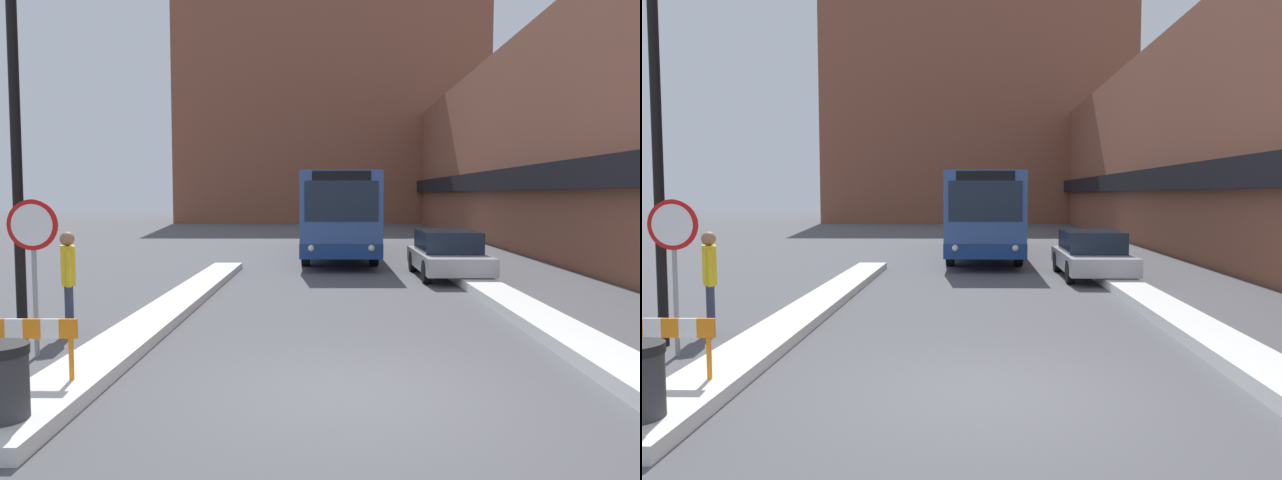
{
  "view_description": "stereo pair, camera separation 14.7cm",
  "coord_description": "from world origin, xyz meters",
  "views": [
    {
      "loc": [
        -0.38,
        -7.5,
        2.46
      ],
      "look_at": [
        -0.51,
        5.89,
        1.46
      ],
      "focal_mm": 35.0,
      "sensor_mm": 36.0,
      "label": 1
    },
    {
      "loc": [
        -0.23,
        -7.5,
        2.46
      ],
      "look_at": [
        -0.51,
        5.89,
        1.46
      ],
      "focal_mm": 35.0,
      "sensor_mm": 36.0,
      "label": 2
    }
  ],
  "objects": [
    {
      "name": "snow_bank_left",
      "position": [
        -3.6,
        5.4,
        0.09
      ],
      "size": [
        0.9,
        15.01,
        0.19
      ],
      "color": "silver",
      "rests_on": "ground_plane"
    },
    {
      "name": "ground_plane",
      "position": [
        0.0,
        0.0,
        0.0
      ],
      "size": [
        160.0,
        160.0,
        0.0
      ],
      "primitive_type": "plane",
      "color": "#515156"
    },
    {
      "name": "pedestrian",
      "position": [
        -4.85,
        3.15,
        1.09
      ],
      "size": [
        0.41,
        0.54,
        1.81
      ],
      "rotation": [
        0.0,
        0.0,
        -1.14
      ],
      "color": "#333851",
      "rests_on": "ground_plane"
    },
    {
      "name": "city_bus",
      "position": [
        0.08,
        17.12,
        1.73
      ],
      "size": [
        2.59,
        11.53,
        3.18
      ],
      "color": "#335193",
      "rests_on": "ground_plane"
    },
    {
      "name": "construction_barricade",
      "position": [
        -3.96,
        -0.06,
        0.67
      ],
      "size": [
        1.1,
        0.06,
        0.94
      ],
      "color": "orange",
      "rests_on": "ground_plane"
    },
    {
      "name": "snow_bank_right",
      "position": [
        3.6,
        4.41,
        0.12
      ],
      "size": [
        0.9,
        13.83,
        0.23
      ],
      "color": "silver",
      "rests_on": "ground_plane"
    },
    {
      "name": "stop_sign",
      "position": [
        -4.75,
        1.71,
        1.73
      ],
      "size": [
        0.76,
        0.08,
        2.38
      ],
      "color": "gray",
      "rests_on": "ground_plane"
    },
    {
      "name": "building_backdrop_far",
      "position": [
        0.0,
        47.65,
        9.61
      ],
      "size": [
        26.0,
        8.0,
        19.22
      ],
      "color": "brown",
      "rests_on": "ground_plane"
    },
    {
      "name": "street_lamp",
      "position": [
        -4.97,
        2.32,
        3.83
      ],
      "size": [
        1.46,
        0.36,
        6.16
      ],
      "color": "black",
      "rests_on": "ground_plane"
    },
    {
      "name": "parked_car_front",
      "position": [
        3.2,
        10.8,
        0.7
      ],
      "size": [
        1.88,
        4.32,
        1.37
      ],
      "color": "#B7B7BC",
      "rests_on": "ground_plane"
    },
    {
      "name": "building_row_right",
      "position": [
        9.97,
        24.0,
        4.53
      ],
      "size": [
        5.5,
        60.0,
        9.08
      ],
      "color": "brown",
      "rests_on": "ground_plane"
    }
  ]
}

